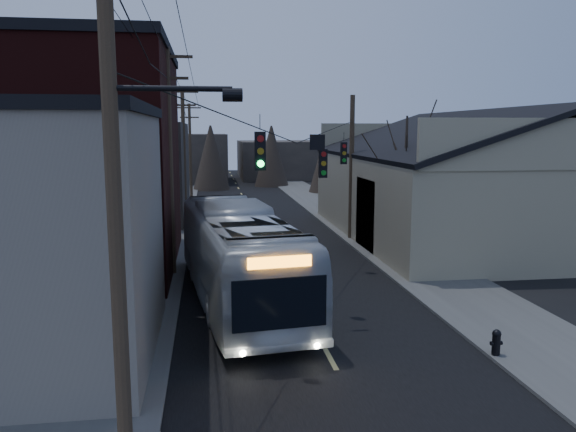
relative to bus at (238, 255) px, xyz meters
The scene contains 14 objects.
road_surface 16.57m from the bus, 82.02° to the left, with size 9.00×110.00×0.02m, color black.
sidewalk_left 16.94m from the bus, 104.49° to the left, with size 4.00×110.00×0.12m, color #474744.
sidewalk_right 18.61m from the bus, 61.69° to the left, with size 4.00×110.00×0.12m, color #474744.
building_clapboard 8.36m from the bus, 145.07° to the right, with size 8.00×8.00×7.00m, color slate.
building_brick 10.47m from the bus, 140.72° to the left, with size 10.00×12.00×10.00m, color black.
building_left_far 23.51m from the bus, 107.92° to the left, with size 9.00×14.00×7.00m, color #2E2925.
warehouse 19.04m from the bus, 36.50° to the left, with size 16.16×20.60×7.73m.
building_far_left 51.46m from the bus, 94.14° to the left, with size 10.00×12.00×6.00m, color #2E2925.
building_far_right 57.07m from the bus, 80.64° to the left, with size 12.00×14.00×5.00m, color #2E2925.
bare_tree 10.96m from the bus, 35.69° to the left, with size 0.40×0.40×7.20m, color black.
utility_lines 10.95m from the bus, 94.53° to the left, with size 11.24×45.28×10.50m.
bus is the anchor object (origin of this frame).
parked_car 17.21m from the bus, 96.62° to the left, with size 1.31×3.76×1.24m, color #B5B8BE.
fire_hydrant 9.64m from the bus, 43.03° to the right, with size 0.35×0.26×0.75m.
Camera 1 is at (-3.35, -7.12, 6.49)m, focal length 35.00 mm.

